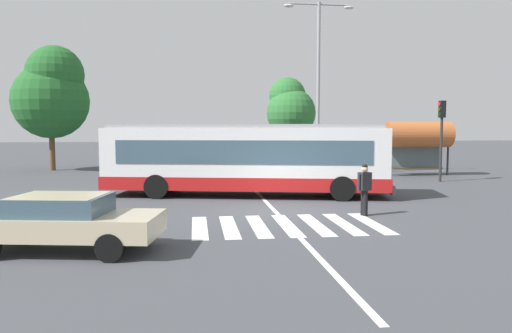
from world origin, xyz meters
TOP-DOWN VIEW (x-y plane):
  - ground_plane at (0.00, 0.00)m, footprint 160.00×160.00m
  - city_transit_bus at (-0.65, 3.94)m, footprint 12.30×4.99m
  - pedestrian_crossing_street at (2.79, -1.22)m, footprint 0.55×0.39m
  - foreground_sedan at (-5.90, -4.84)m, footprint 4.75×2.58m
  - parked_car_blue at (-6.55, 15.90)m, footprint 2.04×4.58m
  - parked_car_white at (-3.97, 15.98)m, footprint 1.88×4.51m
  - parked_car_champagne at (-1.14, 15.73)m, footprint 2.01×4.57m
  - parked_car_charcoal at (1.34, 16.16)m, footprint 1.93×4.53m
  - parked_car_black at (4.09, 16.22)m, footprint 1.97×4.55m
  - parked_car_silver at (6.73, 16.41)m, footprint 1.90×4.51m
  - traffic_light_far_corner at (10.31, 7.97)m, footprint 0.33×0.32m
  - bus_stop_shelter at (10.55, 11.23)m, footprint 4.00×1.54m
  - twin_arm_street_lamp at (4.61, 12.18)m, footprint 4.25×0.32m
  - background_tree_left at (-12.24, 17.59)m, footprint 5.03×5.03m
  - background_tree_right at (4.31, 19.40)m, footprint 3.67×3.67m
  - crosswalk_painted_stripes at (-0.05, -2.47)m, footprint 5.68×3.35m
  - lane_center_line at (-0.02, 2.00)m, footprint 0.16×24.00m

SIDE VIEW (x-z plane):
  - ground_plane at x=0.00m, z-range 0.00..0.00m
  - lane_center_line at x=-0.02m, z-range 0.00..0.01m
  - crosswalk_painted_stripes at x=-0.05m, z-range 0.00..0.01m
  - foreground_sedan at x=-5.90m, z-range 0.09..1.44m
  - parked_car_blue at x=-6.55m, z-range 0.09..1.44m
  - parked_car_white at x=-3.97m, z-range 0.09..1.44m
  - parked_car_champagne at x=-1.14m, z-range 0.09..1.44m
  - parked_car_charcoal at x=1.34m, z-range 0.09..1.44m
  - parked_car_black at x=4.09m, z-range 0.09..1.44m
  - parked_car_silver at x=6.73m, z-range 0.09..1.44m
  - pedestrian_crossing_street at x=2.79m, z-range 0.11..1.83m
  - city_transit_bus at x=-0.65m, z-range 0.06..3.12m
  - bus_stop_shelter at x=10.55m, z-range 0.79..4.04m
  - traffic_light_far_corner at x=10.31m, z-range 0.76..5.09m
  - background_tree_right at x=4.31m, z-range 1.03..7.67m
  - background_tree_left at x=-12.24m, z-range 1.03..9.34m
  - twin_arm_street_lamp at x=4.61m, z-range 1.06..11.39m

